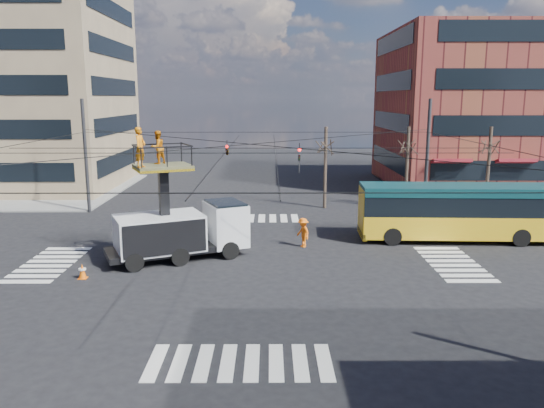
% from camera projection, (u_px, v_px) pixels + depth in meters
% --- Properties ---
extents(ground, '(120.00, 120.00, 0.00)m').
position_uv_depth(ground, '(251.00, 263.00, 26.22)').
color(ground, black).
rests_on(ground, ground).
extents(sidewalk_ne, '(18.00, 18.00, 0.12)m').
position_uv_depth(sidewalk_ne, '(496.00, 190.00, 46.87)').
color(sidewalk_ne, slate).
rests_on(sidewalk_ne, ground).
extents(sidewalk_nw, '(18.00, 18.00, 0.12)m').
position_uv_depth(sidewalk_nw, '(22.00, 190.00, 46.71)').
color(sidewalk_nw, slate).
rests_on(sidewalk_nw, ground).
extents(crosswalks, '(22.40, 22.40, 0.02)m').
position_uv_depth(crosswalks, '(251.00, 263.00, 26.21)').
color(crosswalks, silver).
rests_on(crosswalks, ground).
extents(building_tower, '(18.06, 16.06, 30.00)m').
position_uv_depth(building_tower, '(10.00, 17.00, 46.68)').
color(building_tower, '#836F53').
rests_on(building_tower, ground).
extents(building_ne, '(20.06, 16.06, 14.00)m').
position_uv_depth(building_ne, '(500.00, 109.00, 48.43)').
color(building_ne, maroon).
rests_on(building_ne, ground).
extents(overhead_network, '(24.24, 24.24, 8.00)m').
position_uv_depth(overhead_network, '(249.00, 177.00, 25.77)').
color(overhead_network, '#2D2D30').
rests_on(overhead_network, ground).
extents(tree_a, '(2.00, 2.00, 6.00)m').
position_uv_depth(tree_a, '(326.00, 146.00, 38.56)').
color(tree_a, '#382B21').
rests_on(tree_a, ground).
extents(tree_b, '(2.00, 2.00, 6.00)m').
position_uv_depth(tree_b, '(408.00, 146.00, 38.58)').
color(tree_b, '#382B21').
rests_on(tree_b, ground).
extents(tree_c, '(2.00, 2.00, 6.00)m').
position_uv_depth(tree_c, '(490.00, 146.00, 38.60)').
color(tree_c, '#382B21').
rests_on(tree_c, ground).
extents(utility_truck, '(7.33, 4.98, 6.73)m').
position_uv_depth(utility_truck, '(180.00, 218.00, 26.70)').
color(utility_truck, black).
rests_on(utility_truck, ground).
extents(city_bus, '(10.95, 3.04, 3.20)m').
position_uv_depth(city_bus, '(456.00, 211.00, 30.17)').
color(city_bus, gold).
rests_on(city_bus, ground).
extents(traffic_cone, '(0.36, 0.36, 0.69)m').
position_uv_depth(traffic_cone, '(82.00, 271.00, 23.98)').
color(traffic_cone, orange).
rests_on(traffic_cone, ground).
extents(worker_ground, '(0.79, 1.08, 1.70)m').
position_uv_depth(worker_ground, '(133.00, 246.00, 26.30)').
color(worker_ground, orange).
rests_on(worker_ground, ground).
extents(flagger, '(1.02, 1.21, 1.62)m').
position_uv_depth(flagger, '(303.00, 233.00, 28.98)').
color(flagger, orange).
rests_on(flagger, ground).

